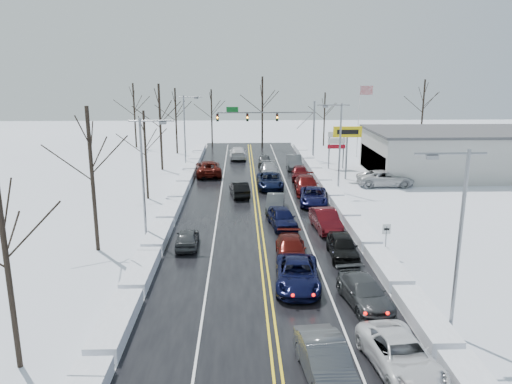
{
  "coord_description": "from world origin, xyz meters",
  "views": [
    {
      "loc": [
        -1.49,
        -39.21,
        12.5
      ],
      "look_at": [
        -0.22,
        0.37,
        2.5
      ],
      "focal_mm": 35.0,
      "sensor_mm": 36.0,
      "label": 1
    }
  ],
  "objects_px": {
    "tires_plus_sign": "(347,135)",
    "oncoming_car_0": "(239,196)",
    "dealership_building": "(457,152)",
    "flagpole": "(360,115)",
    "traffic_signal_mast": "(277,120)"
  },
  "relations": [
    {
      "from": "traffic_signal_mast",
      "to": "dealership_building",
      "type": "height_order",
      "value": "traffic_signal_mast"
    },
    {
      "from": "tires_plus_sign",
      "to": "traffic_signal_mast",
      "type": "bearing_deg",
      "value": 120.46
    },
    {
      "from": "tires_plus_sign",
      "to": "oncoming_car_0",
      "type": "xyz_separation_m",
      "value": [
        -12.1,
        -7.33,
        -4.99
      ]
    },
    {
      "from": "flagpole",
      "to": "tires_plus_sign",
      "type": "bearing_deg",
      "value": -108.44
    },
    {
      "from": "tires_plus_sign",
      "to": "dealership_building",
      "type": "bearing_deg",
      "value": 8.47
    },
    {
      "from": "dealership_building",
      "to": "oncoming_car_0",
      "type": "bearing_deg",
      "value": -159.95
    },
    {
      "from": "flagpole",
      "to": "dealership_building",
      "type": "relative_size",
      "value": 0.49
    },
    {
      "from": "dealership_building",
      "to": "oncoming_car_0",
      "type": "xyz_separation_m",
      "value": [
        -25.57,
        -9.33,
        -2.66
      ]
    },
    {
      "from": "flagpole",
      "to": "oncoming_car_0",
      "type": "distance_m",
      "value": 27.77
    },
    {
      "from": "traffic_signal_mast",
      "to": "dealership_building",
      "type": "relative_size",
      "value": 0.65
    },
    {
      "from": "tires_plus_sign",
      "to": "flagpole",
      "type": "relative_size",
      "value": 0.6
    },
    {
      "from": "traffic_signal_mast",
      "to": "oncoming_car_0",
      "type": "height_order",
      "value": "traffic_signal_mast"
    },
    {
      "from": "traffic_signal_mast",
      "to": "flagpole",
      "type": "distance_m",
      "value": 11.9
    },
    {
      "from": "flagpole",
      "to": "dealership_building",
      "type": "bearing_deg",
      "value": -53.73
    },
    {
      "from": "dealership_building",
      "to": "oncoming_car_0",
      "type": "distance_m",
      "value": 27.35
    }
  ]
}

